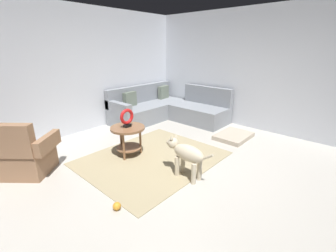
% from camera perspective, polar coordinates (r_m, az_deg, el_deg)
% --- Properties ---
extents(ground_plane, '(6.00, 6.00, 0.10)m').
position_cam_1_polar(ground_plane, '(3.57, 2.38, -13.12)').
color(ground_plane, '#B7B2A8').
extents(wall_back, '(6.00, 0.12, 2.70)m').
position_cam_1_polar(wall_back, '(5.40, -22.73, 12.43)').
color(wall_back, silver).
rests_on(wall_back, ground_plane).
extents(wall_right, '(0.12, 6.00, 2.70)m').
position_cam_1_polar(wall_right, '(5.63, 22.64, 12.66)').
color(wall_right, silver).
rests_on(wall_right, ground_plane).
extents(area_rug, '(2.30, 1.90, 0.01)m').
position_cam_1_polar(area_rug, '(4.05, -3.94, -8.03)').
color(area_rug, tan).
rests_on(area_rug, ground_plane).
extents(sectional_couch, '(2.20, 2.25, 0.88)m').
position_cam_1_polar(sectional_couch, '(6.04, -0.26, 4.22)').
color(sectional_couch, gray).
rests_on(sectional_couch, ground_plane).
extents(armchair, '(0.98, 1.00, 0.88)m').
position_cam_1_polar(armchair, '(4.05, -32.21, -6.19)').
color(armchair, '#936B4C').
rests_on(armchair, ground_plane).
extents(side_table, '(0.60, 0.60, 0.54)m').
position_cam_1_polar(side_table, '(4.06, -10.03, -1.86)').
color(side_table, brown).
rests_on(side_table, ground_plane).
extents(torus_sculpture, '(0.28, 0.08, 0.33)m').
position_cam_1_polar(torus_sculpture, '(3.96, -10.28, 2.11)').
color(torus_sculpture, black).
rests_on(torus_sculpture, side_table).
extents(dog_bed_mat, '(0.80, 0.60, 0.09)m').
position_cam_1_polar(dog_bed_mat, '(5.08, 16.13, -2.44)').
color(dog_bed_mat, '#B2A38E').
rests_on(dog_bed_mat, ground_plane).
extents(dog, '(0.22, 0.85, 0.63)m').
position_cam_1_polar(dog, '(3.36, 4.58, -7.00)').
color(dog, beige).
rests_on(dog, ground_plane).
extents(dog_toy_ball, '(0.10, 0.10, 0.10)m').
position_cam_1_polar(dog_toy_ball, '(2.96, -12.72, -19.05)').
color(dog_toy_ball, orange).
rests_on(dog_toy_ball, ground_plane).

